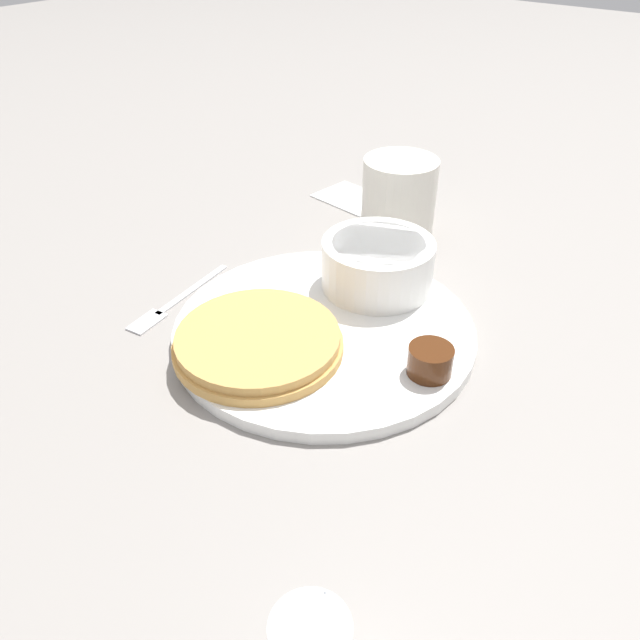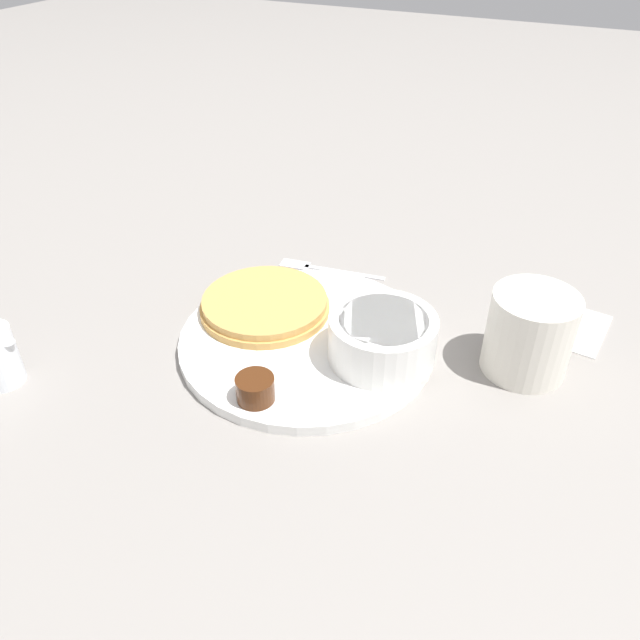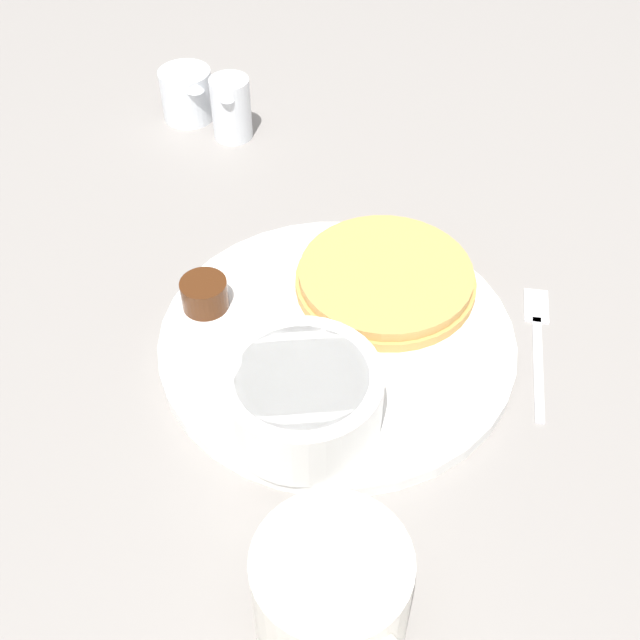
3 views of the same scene
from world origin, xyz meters
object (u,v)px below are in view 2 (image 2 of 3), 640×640
object	(u,v)px
plate	(307,340)
fork	(319,268)
bowl	(382,337)
coffee_mug	(531,333)

from	to	relation	value
plate	fork	bearing A→B (deg)	20.42
bowl	fork	world-z (taller)	bowl
bowl	fork	distance (m)	0.22
plate	coffee_mug	distance (m)	0.24
plate	coffee_mug	xyz separation A→B (m)	(0.06, -0.23, 0.04)
plate	coffee_mug	world-z (taller)	coffee_mug
fork	coffee_mug	bearing A→B (deg)	-107.38
plate	fork	size ratio (longest dim) A/B	1.97
coffee_mug	fork	distance (m)	0.30
plate	bowl	world-z (taller)	bowl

